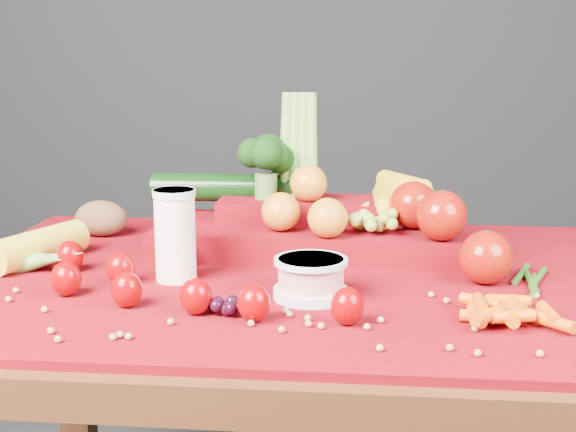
# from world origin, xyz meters

# --- Properties ---
(table) EXTENTS (1.10, 0.80, 0.75)m
(table) POSITION_xyz_m (0.00, 0.00, 0.66)
(table) COLOR #371C0C
(table) RESTS_ON ground
(red_cloth) EXTENTS (1.05, 0.75, 0.01)m
(red_cloth) POSITION_xyz_m (0.00, 0.00, 0.76)
(red_cloth) COLOR #6B030F
(red_cloth) RESTS_ON table
(milk_glass) EXTENTS (0.06, 0.06, 0.14)m
(milk_glass) POSITION_xyz_m (-0.16, -0.05, 0.84)
(milk_glass) COLOR white
(milk_glass) RESTS_ON red_cloth
(yogurt_bowl) EXTENTS (0.11, 0.11, 0.06)m
(yogurt_bowl) POSITION_xyz_m (0.05, -0.12, 0.79)
(yogurt_bowl) COLOR silver
(yogurt_bowl) RESTS_ON red_cloth
(strawberry_scatter) EXTENTS (0.48, 0.28, 0.05)m
(strawberry_scatter) POSITION_xyz_m (-0.16, -0.13, 0.79)
(strawberry_scatter) COLOR #7C0004
(strawberry_scatter) RESTS_ON red_cloth
(dark_grape_cluster) EXTENTS (0.06, 0.05, 0.03)m
(dark_grape_cluster) POSITION_xyz_m (-0.06, -0.19, 0.78)
(dark_grape_cluster) COLOR black
(dark_grape_cluster) RESTS_ON red_cloth
(soybean_scatter) EXTENTS (0.84, 0.24, 0.01)m
(soybean_scatter) POSITION_xyz_m (0.00, -0.20, 0.77)
(soybean_scatter) COLOR #B17F4C
(soybean_scatter) RESTS_ON red_cloth
(corn_ear) EXTENTS (0.24, 0.26, 0.06)m
(corn_ear) POSITION_xyz_m (-0.39, -0.01, 0.78)
(corn_ear) COLOR yellow
(corn_ear) RESTS_ON red_cloth
(potato) EXTENTS (0.10, 0.07, 0.07)m
(potato) POSITION_xyz_m (-0.37, 0.21, 0.80)
(potato) COLOR brown
(potato) RESTS_ON red_cloth
(baby_carrot_pile) EXTENTS (0.18, 0.17, 0.03)m
(baby_carrot_pile) POSITION_xyz_m (0.31, -0.17, 0.78)
(baby_carrot_pile) COLOR #C94F07
(baby_carrot_pile) RESTS_ON red_cloth
(green_bean_pile) EXTENTS (0.14, 0.12, 0.01)m
(green_bean_pile) POSITION_xyz_m (0.37, -0.01, 0.77)
(green_bean_pile) COLOR #295613
(green_bean_pile) RESTS_ON red_cloth
(produce_mound) EXTENTS (0.61, 0.36, 0.27)m
(produce_mound) POSITION_xyz_m (0.04, 0.15, 0.82)
(produce_mound) COLOR #6B030F
(produce_mound) RESTS_ON red_cloth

